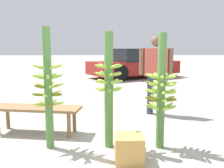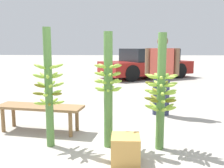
% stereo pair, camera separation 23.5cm
% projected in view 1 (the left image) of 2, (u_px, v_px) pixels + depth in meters
% --- Properties ---
extents(ground_plane, '(80.00, 80.00, 0.00)m').
position_uv_depth(ground_plane, '(112.00, 158.00, 3.10)').
color(ground_plane, '#9E998E').
extents(banana_stalk_left, '(0.43, 0.43, 1.62)m').
position_uv_depth(banana_stalk_left, '(48.00, 88.00, 3.30)').
color(banana_stalk_left, '#4C7A38').
rests_on(banana_stalk_left, ground_plane).
extents(banana_stalk_center, '(0.38, 0.38, 1.57)m').
position_uv_depth(banana_stalk_center, '(109.00, 88.00, 3.34)').
color(banana_stalk_center, '#4C7A38').
rests_on(banana_stalk_center, ground_plane).
extents(banana_stalk_right, '(0.45, 0.44, 1.55)m').
position_uv_depth(banana_stalk_right, '(161.00, 92.00, 3.31)').
color(banana_stalk_right, '#4C7A38').
rests_on(banana_stalk_right, ground_plane).
extents(vendor_person, '(0.68, 0.28, 1.59)m').
position_uv_depth(vendor_person, '(156.00, 69.00, 5.00)').
color(vendor_person, '#2D334C').
rests_on(vendor_person, ground_plane).
extents(market_bench, '(1.45, 0.62, 0.43)m').
position_uv_depth(market_bench, '(36.00, 111.00, 3.95)').
color(market_bench, olive).
rests_on(market_bench, ground_plane).
extents(parked_car, '(4.35, 3.51, 1.30)m').
position_uv_depth(parked_car, '(135.00, 63.00, 11.28)').
color(parked_car, maroon).
rests_on(parked_car, ground_plane).
extents(produce_crate, '(0.33, 0.33, 0.33)m').
position_uv_depth(produce_crate, '(129.00, 149.00, 2.95)').
color(produce_crate, '#C69347').
rests_on(produce_crate, ground_plane).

